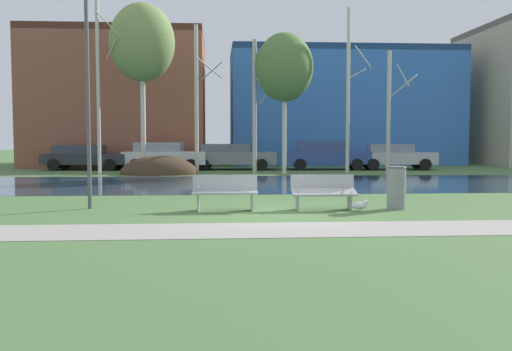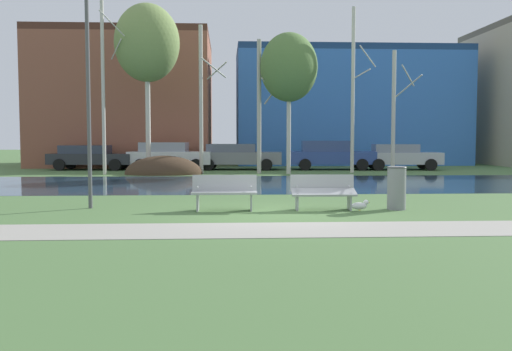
{
  "view_description": "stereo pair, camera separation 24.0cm",
  "coord_description": "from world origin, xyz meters",
  "px_view_note": "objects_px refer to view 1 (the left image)",
  "views": [
    {
      "loc": [
        -1.42,
        -13.24,
        1.81
      ],
      "look_at": [
        -0.4,
        1.5,
        0.81
      ],
      "focal_mm": 40.02,
      "sensor_mm": 36.0,
      "label": 1
    },
    {
      "loc": [
        -1.18,
        -13.25,
        1.81
      ],
      "look_at": [
        -0.4,
        1.5,
        0.81
      ],
      "focal_mm": 40.02,
      "sensor_mm": 36.0,
      "label": 2
    }
  ],
  "objects_px": {
    "parked_sedan_second_white": "(164,155)",
    "parked_hatch_third_grey": "(232,156)",
    "seagull": "(360,205)",
    "streetlamp": "(87,57)",
    "parked_van_nearest_dark": "(85,157)",
    "parked_wagon_fourth_blue": "(325,155)",
    "bench_right": "(323,191)",
    "trash_bin": "(396,187)",
    "bench_left": "(225,192)",
    "parked_suv_fifth_silver": "(394,156)"
  },
  "relations": [
    {
      "from": "parked_hatch_third_grey",
      "to": "bench_right",
      "type": "bearing_deg",
      "value": -84.17
    },
    {
      "from": "trash_bin",
      "to": "parked_suv_fifth_silver",
      "type": "relative_size",
      "value": 0.25
    },
    {
      "from": "bench_left",
      "to": "parked_hatch_third_grey",
      "type": "distance_m",
      "value": 17.72
    },
    {
      "from": "bench_right",
      "to": "bench_left",
      "type": "bearing_deg",
      "value": 180.0
    },
    {
      "from": "bench_right",
      "to": "trash_bin",
      "type": "distance_m",
      "value": 1.85
    },
    {
      "from": "streetlamp",
      "to": "seagull",
      "type": "bearing_deg",
      "value": -7.32
    },
    {
      "from": "parked_van_nearest_dark",
      "to": "parked_suv_fifth_silver",
      "type": "height_order",
      "value": "parked_suv_fifth_silver"
    },
    {
      "from": "seagull",
      "to": "parked_van_nearest_dark",
      "type": "relative_size",
      "value": 0.1
    },
    {
      "from": "trash_bin",
      "to": "seagull",
      "type": "bearing_deg",
      "value": -167.76
    },
    {
      "from": "bench_left",
      "to": "parked_wagon_fourth_blue",
      "type": "relative_size",
      "value": 0.34
    },
    {
      "from": "bench_left",
      "to": "seagull",
      "type": "height_order",
      "value": "bench_left"
    },
    {
      "from": "bench_right",
      "to": "seagull",
      "type": "bearing_deg",
      "value": -14.87
    },
    {
      "from": "seagull",
      "to": "streetlamp",
      "type": "xyz_separation_m",
      "value": [
        -6.74,
        0.87,
        3.66
      ]
    },
    {
      "from": "streetlamp",
      "to": "parked_van_nearest_dark",
      "type": "height_order",
      "value": "streetlamp"
    },
    {
      "from": "trash_bin",
      "to": "parked_hatch_third_grey",
      "type": "xyz_separation_m",
      "value": [
        -3.66,
        17.73,
        0.21
      ]
    },
    {
      "from": "bench_right",
      "to": "parked_sedan_second_white",
      "type": "height_order",
      "value": "parked_sedan_second_white"
    },
    {
      "from": "seagull",
      "to": "parked_suv_fifth_silver",
      "type": "distance_m",
      "value": 18.41
    },
    {
      "from": "bench_right",
      "to": "seagull",
      "type": "xyz_separation_m",
      "value": [
        0.88,
        -0.23,
        -0.34
      ]
    },
    {
      "from": "bench_left",
      "to": "parked_suv_fifth_silver",
      "type": "height_order",
      "value": "parked_suv_fifth_silver"
    },
    {
      "from": "parked_sedan_second_white",
      "to": "parked_hatch_third_grey",
      "type": "xyz_separation_m",
      "value": [
        3.73,
        0.1,
        -0.03
      ]
    },
    {
      "from": "parked_sedan_second_white",
      "to": "parked_suv_fifth_silver",
      "type": "height_order",
      "value": "parked_sedan_second_white"
    },
    {
      "from": "trash_bin",
      "to": "parked_suv_fifth_silver",
      "type": "distance_m",
      "value": 17.89
    },
    {
      "from": "trash_bin",
      "to": "seagull",
      "type": "relative_size",
      "value": 2.25
    },
    {
      "from": "parked_van_nearest_dark",
      "to": "parked_hatch_third_grey",
      "type": "xyz_separation_m",
      "value": [
        8.08,
        -0.16,
        0.04
      ]
    },
    {
      "from": "seagull",
      "to": "parked_hatch_third_grey",
      "type": "xyz_separation_m",
      "value": [
        -2.68,
        17.94,
        0.64
      ]
    },
    {
      "from": "parked_sedan_second_white",
      "to": "trash_bin",
      "type": "bearing_deg",
      "value": -67.27
    },
    {
      "from": "trash_bin",
      "to": "parked_van_nearest_dark",
      "type": "height_order",
      "value": "parked_van_nearest_dark"
    },
    {
      "from": "seagull",
      "to": "parked_hatch_third_grey",
      "type": "relative_size",
      "value": 0.1
    },
    {
      "from": "parked_suv_fifth_silver",
      "to": "parked_van_nearest_dark",
      "type": "bearing_deg",
      "value": 177.26
    },
    {
      "from": "seagull",
      "to": "parked_sedan_second_white",
      "type": "distance_m",
      "value": 18.97
    },
    {
      "from": "parked_wagon_fourth_blue",
      "to": "streetlamp",
      "type": "bearing_deg",
      "value": -118.9
    },
    {
      "from": "streetlamp",
      "to": "parked_wagon_fourth_blue",
      "type": "height_order",
      "value": "streetlamp"
    },
    {
      "from": "seagull",
      "to": "parked_hatch_third_grey",
      "type": "height_order",
      "value": "parked_hatch_third_grey"
    },
    {
      "from": "seagull",
      "to": "parked_sedan_second_white",
      "type": "relative_size",
      "value": 0.1
    },
    {
      "from": "streetlamp",
      "to": "parked_wagon_fourth_blue",
      "type": "bearing_deg",
      "value": 61.1
    },
    {
      "from": "bench_right",
      "to": "parked_hatch_third_grey",
      "type": "relative_size",
      "value": 0.33
    },
    {
      "from": "bench_right",
      "to": "parked_wagon_fourth_blue",
      "type": "distance_m",
      "value": 17.7
    },
    {
      "from": "bench_left",
      "to": "parked_suv_fifth_silver",
      "type": "distance_m",
      "value": 19.59
    },
    {
      "from": "bench_right",
      "to": "parked_wagon_fourth_blue",
      "type": "bearing_deg",
      "value": 79.0
    },
    {
      "from": "seagull",
      "to": "parked_sedan_second_white",
      "type": "xyz_separation_m",
      "value": [
        -6.42,
        17.84,
        0.67
      ]
    },
    {
      "from": "trash_bin",
      "to": "parked_suv_fifth_silver",
      "type": "xyz_separation_m",
      "value": [
        5.35,
        17.07,
        0.2
      ]
    },
    {
      "from": "parked_van_nearest_dark",
      "to": "parked_wagon_fourth_blue",
      "type": "xyz_separation_m",
      "value": [
        13.27,
        -0.49,
        0.1
      ]
    },
    {
      "from": "bench_right",
      "to": "parked_van_nearest_dark",
      "type": "xyz_separation_m",
      "value": [
        -9.89,
        17.87,
        0.26
      ]
    },
    {
      "from": "seagull",
      "to": "streetlamp",
      "type": "bearing_deg",
      "value": 172.68
    },
    {
      "from": "parked_van_nearest_dark",
      "to": "parked_wagon_fourth_blue",
      "type": "height_order",
      "value": "parked_wagon_fourth_blue"
    },
    {
      "from": "parked_sedan_second_white",
      "to": "parked_hatch_third_grey",
      "type": "height_order",
      "value": "parked_sedan_second_white"
    },
    {
      "from": "parked_hatch_third_grey",
      "to": "parked_suv_fifth_silver",
      "type": "height_order",
      "value": "parked_hatch_third_grey"
    },
    {
      "from": "bench_left",
      "to": "parked_hatch_third_grey",
      "type": "xyz_separation_m",
      "value": [
        0.64,
        17.71,
        0.3
      ]
    },
    {
      "from": "parked_wagon_fourth_blue",
      "to": "seagull",
      "type": "bearing_deg",
      "value": -98.09
    },
    {
      "from": "seagull",
      "to": "parked_wagon_fourth_blue",
      "type": "xyz_separation_m",
      "value": [
        2.5,
        17.61,
        0.7
      ]
    }
  ]
}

